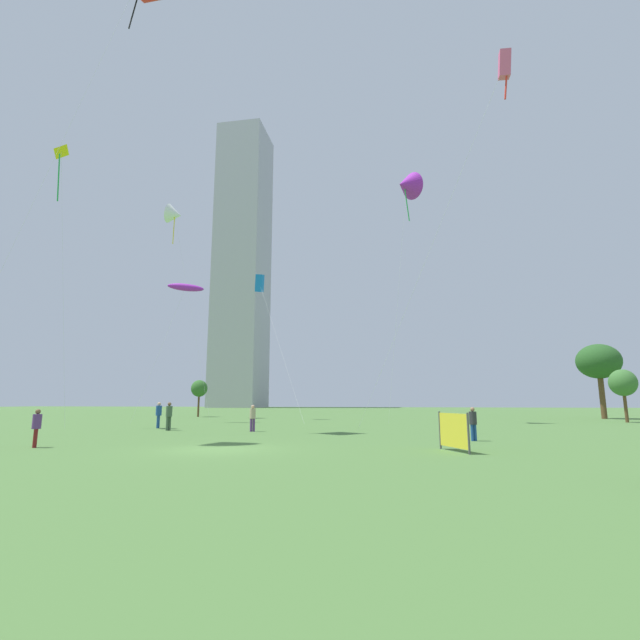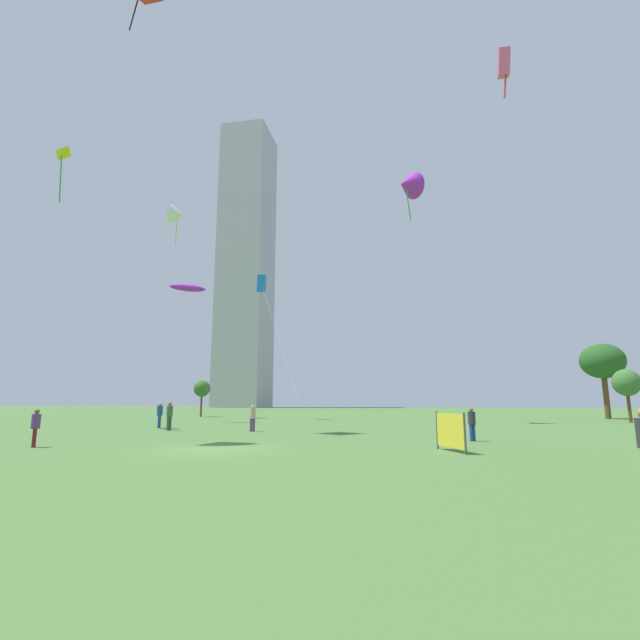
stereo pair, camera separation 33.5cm
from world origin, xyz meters
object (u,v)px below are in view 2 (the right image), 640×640
object	(u,v)px
park_tree_0	(602,362)
park_tree_2	(626,383)
kite_flying_4	(503,65)
event_banner	(450,431)
distant_highrise_0	(246,264)
kite_flying_6	(187,288)
person_standing_0	(472,421)
person_standing_4	(36,425)
kite_flying_3	(62,163)
kite_flying_7	(177,215)
person_standing_2	(170,414)
kite_flying_0	(262,283)
person_standing_1	(160,413)
park_tree_1	(202,389)
person_standing_5	(253,416)
kite_flying_5	(408,185)

from	to	relation	value
park_tree_0	park_tree_2	distance (m)	9.90
kite_flying_4	event_banner	distance (m)	20.92
event_banner	distant_highrise_0	bearing A→B (deg)	115.11
kite_flying_4	park_tree_0	world-z (taller)	kite_flying_4
kite_flying_6	park_tree_2	world-z (taller)	kite_flying_6
person_standing_0	kite_flying_4	bearing A→B (deg)	161.33
person_standing_4	event_banner	distance (m)	17.16
person_standing_4	kite_flying_3	size ratio (longest dim) A/B	0.07
kite_flying_4	kite_flying_7	world-z (taller)	kite_flying_7
person_standing_2	park_tree_2	bearing A→B (deg)	-35.52
person_standing_4	distant_highrise_0	xyz separation A→B (m)	(-39.79, 123.23, 46.63)
kite_flying_6	park_tree_2	xyz separation A→B (m)	(40.29, 8.19, -9.15)
kite_flying_0	distant_highrise_0	distance (m)	105.39
person_standing_1	park_tree_1	size ratio (longest dim) A/B	0.40
kite_flying_0	kite_flying_4	xyz separation A→B (m)	(22.29, -23.15, 5.50)
kite_flying_6	person_standing_0	bearing A→B (deg)	-32.68
person_standing_1	person_standing_2	bearing A→B (deg)	28.84
kite_flying_3	distant_highrise_0	xyz separation A→B (m)	(-28.55, 111.46, 26.96)
person_standing_5	kite_flying_7	distance (m)	36.68
person_standing_2	kite_flying_4	bearing A→B (deg)	-74.54
person_standing_2	person_standing_5	xyz separation A→B (m)	(5.85, 0.07, -0.09)
kite_flying_5	distant_highrise_0	world-z (taller)	distant_highrise_0
person_standing_0	kite_flying_0	distance (m)	33.71
person_standing_0	kite_flying_5	bearing A→B (deg)	-109.82
person_standing_2	kite_flying_7	size ratio (longest dim) A/B	0.07
kite_flying_3	park_tree_2	size ratio (longest dim) A/B	4.49
kite_flying_6	kite_flying_4	bearing A→B (deg)	-29.06
kite_flying_7	park_tree_2	distance (m)	52.24
person_standing_0	kite_flying_4	distance (m)	19.77
kite_flying_7	event_banner	distance (m)	49.15
kite_flying_5	kite_flying_4	bearing A→B (deg)	-72.35
park_tree_1	park_tree_2	distance (m)	46.09
kite_flying_4	event_banner	world-z (taller)	kite_flying_4
person_standing_2	distant_highrise_0	world-z (taller)	distant_highrise_0
kite_flying_7	park_tree_1	distance (m)	22.09
person_standing_0	kite_flying_6	world-z (taller)	kite_flying_6
person_standing_2	distant_highrise_0	size ratio (longest dim) A/B	0.02
kite_flying_3	park_tree_0	bearing A→B (deg)	30.94
kite_flying_5	kite_flying_0	bearing A→B (deg)	162.43
person_standing_2	person_standing_0	bearing A→B (deg)	-77.49
kite_flying_7	person_standing_0	bearing A→B (deg)	-38.82
person_standing_0	park_tree_0	size ratio (longest dim) A/B	0.19
person_standing_0	park_tree_0	xyz separation A→B (m)	(17.71, 33.04, 5.36)
kite_flying_5	event_banner	distance (m)	32.14
person_standing_0	kite_flying_0	xyz separation A→B (m)	(-19.47, 23.65, 14.07)
park_tree_0	distant_highrise_0	distance (m)	119.84
kite_flying_7	park_tree_0	world-z (taller)	kite_flying_7
kite_flying_3	park_tree_1	bearing A→B (deg)	89.58
person_standing_5	park_tree_2	world-z (taller)	park_tree_2
person_standing_5	kite_flying_5	size ratio (longest dim) A/B	0.07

